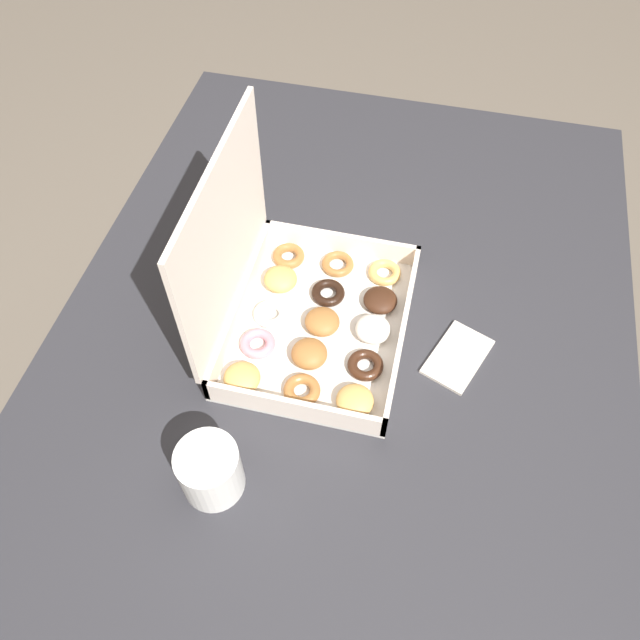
{
  "coord_description": "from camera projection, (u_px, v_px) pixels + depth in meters",
  "views": [
    {
      "loc": [
        -0.61,
        -0.1,
        1.61
      ],
      "look_at": [
        -0.05,
        0.04,
        0.79
      ],
      "focal_mm": 35.0,
      "sensor_mm": 36.0,
      "label": 1
    }
  ],
  "objects": [
    {
      "name": "coffee_mug",
      "position": [
        210.0,
        470.0,
        0.83
      ],
      "size": [
        0.09,
        0.09,
        0.09
      ],
      "color": "white",
      "rests_on": "dining_table"
    },
    {
      "name": "dining_table",
      "position": [
        346.0,
        343.0,
        1.12
      ],
      "size": [
        1.19,
        0.93,
        0.77
      ],
      "color": "#2D2D33",
      "rests_on": "ground_plane"
    },
    {
      "name": "ground_plane",
      "position": [
        338.0,
        482.0,
        1.67
      ],
      "size": [
        8.0,
        8.0,
        0.0
      ],
      "primitive_type": "plane",
      "color": "#6B6054"
    },
    {
      "name": "paper_napkin",
      "position": [
        458.0,
        357.0,
        0.98
      ],
      "size": [
        0.14,
        0.11,
        0.01
      ],
      "color": "silver",
      "rests_on": "dining_table"
    },
    {
      "name": "donut_box",
      "position": [
        297.0,
        303.0,
        0.97
      ],
      "size": [
        0.34,
        0.28,
        0.31
      ],
      "color": "silver",
      "rests_on": "dining_table"
    }
  ]
}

